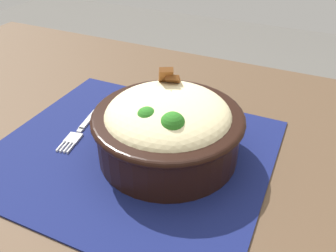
{
  "coord_description": "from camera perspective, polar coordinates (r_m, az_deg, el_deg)",
  "views": [
    {
      "loc": [
        -0.21,
        0.36,
        1.06
      ],
      "look_at": [
        -0.03,
        -0.01,
        0.78
      ],
      "focal_mm": 37.11,
      "sensor_mm": 36.0,
      "label": 1
    }
  ],
  "objects": [
    {
      "name": "fork",
      "position": [
        0.59,
        -14.45,
        -0.9
      ],
      "size": [
        0.04,
        0.12,
        0.0
      ],
      "color": "silver",
      "rests_on": "placemat"
    },
    {
      "name": "placemat",
      "position": [
        0.53,
        -5.91,
        -4.15
      ],
      "size": [
        0.41,
        0.36,
        0.0
      ],
      "primitive_type": "cube",
      "rotation": [
        0.0,
        0.0,
        0.01
      ],
      "color": "#11194C",
      "rests_on": "table"
    },
    {
      "name": "bowl",
      "position": [
        0.5,
        -0.01,
        0.07
      ],
      "size": [
        0.25,
        0.25,
        0.12
      ],
      "color": "black",
      "rests_on": "placemat"
    },
    {
      "name": "table",
      "position": [
        0.58,
        -3.34,
        -9.85
      ],
      "size": [
        1.35,
        0.78,
        0.73
      ],
      "color": "#4C3826",
      "rests_on": "ground_plane"
    }
  ]
}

